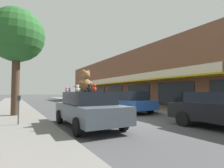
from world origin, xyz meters
The scene contains 16 objects.
ground_plane centered at (0.00, 0.00, 0.00)m, with size 260.00×260.00×0.00m, color #424244.
sidewalk_near centered at (-5.26, 0.00, 0.06)m, with size 3.29×90.00×0.13m.
sidewalk_far centered at (5.26, 0.00, 0.06)m, with size 3.29×90.00×0.13m.
storefront_row centered at (14.08, 12.88, 3.29)m, with size 15.80×35.29×6.58m.
plush_art_car centered at (-2.32, -0.29, 0.82)m, with size 2.13×4.63×1.56m.
teddy_bear_giant centered at (-2.36, -0.07, 2.05)m, with size 0.77×0.54×1.02m.
teddy_bear_purple centered at (-2.93, 0.53, 1.66)m, with size 0.16×0.11×0.22m.
teddy_bear_pink centered at (-3.01, 0.76, 1.68)m, with size 0.18×0.12×0.24m.
teddy_bear_black centered at (-2.36, -0.49, 1.73)m, with size 0.26×0.23×0.36m.
teddy_bear_white centered at (-3.01, -0.89, 1.69)m, with size 0.21×0.15×0.28m.
teddy_bear_green centered at (-1.92, 0.67, 1.74)m, with size 0.26×0.24×0.37m.
teddy_bear_red centered at (-2.37, -1.10, 1.72)m, with size 0.25×0.18×0.33m.
teddy_bear_orange centered at (-1.75, 0.42, 1.70)m, with size 0.22×0.17×0.29m.
parked_car_far_center centered at (2.43, 3.45, 0.87)m, with size 2.13×4.58×1.62m.
street_tree centered at (-5.13, 4.82, 5.12)m, with size 3.41×3.41×6.76m.
parking_meter centered at (-5.03, 1.13, 0.94)m, with size 0.14×0.10×1.27m.
Camera 1 is at (-5.27, -7.64, 1.53)m, focal length 28.00 mm.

